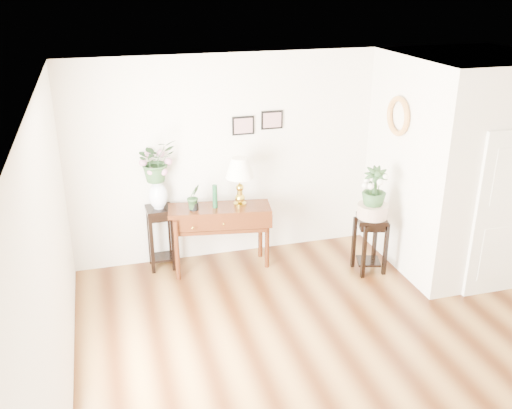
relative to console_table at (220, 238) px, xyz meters
name	(u,v)px	position (x,y,z in m)	size (l,w,h in m)	color
floor	(370,355)	(1.09, -2.33, -0.44)	(6.00, 5.50, 0.02)	brown
ceiling	(395,89)	(1.09, -2.33, 2.36)	(6.00, 5.50, 0.02)	white
wall_back	(288,154)	(1.09, 0.42, 0.96)	(6.00, 0.02, 2.80)	white
wall_left	(52,278)	(-1.91, -2.33, 0.96)	(0.02, 5.50, 2.80)	white
partition	(461,162)	(3.19, -0.55, 0.96)	(1.80, 1.95, 2.80)	white
door	(507,214)	(3.19, -1.55, 0.61)	(0.90, 0.05, 2.10)	white
art_print_left	(243,126)	(0.44, 0.40, 1.41)	(0.30, 0.02, 0.25)	black
art_print_right	(272,120)	(0.84, 0.40, 1.46)	(0.30, 0.02, 0.25)	black
wall_ornament	(398,116)	(2.25, -0.43, 1.61)	(0.51, 0.51, 0.07)	gold
console_table	(220,238)	(0.00, 0.00, 0.00)	(1.33, 0.44, 0.89)	#361609
table_lamp	(240,180)	(0.28, 0.00, 0.79)	(0.37, 0.37, 0.66)	gold
green_vase	(215,195)	(-0.06, 0.00, 0.61)	(0.06, 0.06, 0.31)	#123A1F
potted_plant	(194,198)	(-0.33, 0.00, 0.61)	(0.18, 0.14, 0.33)	#264723
plant_stand_a	(161,238)	(-0.76, 0.24, -0.01)	(0.34, 0.34, 0.87)	black
porcelain_vase	(158,192)	(-0.76, 0.24, 0.65)	(0.24, 0.24, 0.42)	white
lily_arrangement	(155,159)	(-0.76, 0.24, 1.10)	(0.49, 0.43, 0.55)	#264723
plant_stand_b	(370,244)	(1.89, -0.63, -0.05)	(0.37, 0.37, 0.79)	black
ceramic_bowl	(372,211)	(1.89, -0.63, 0.42)	(0.39, 0.39, 0.18)	#B5A48E
narcissus	(374,188)	(1.89, -0.63, 0.74)	(0.31, 0.31, 0.55)	#264723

